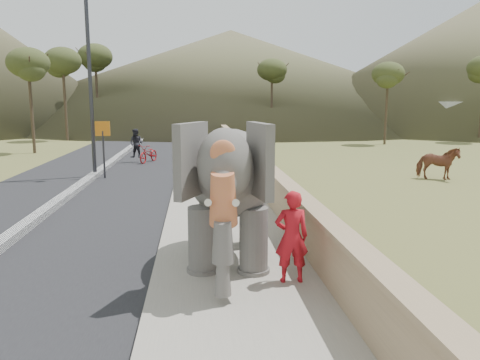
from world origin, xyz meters
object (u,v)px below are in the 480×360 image
at_px(lamppost, 97,60).
at_px(elephant_and_man, 231,191).
at_px(cow, 438,163).
at_px(motorcyclist, 144,150).

distance_m(lamppost, elephant_and_man, 12.69).
distance_m(lamppost, cow, 14.71).
bearing_deg(motorcyclist, lamppost, -106.22).
relative_size(lamppost, elephant_and_man, 2.03).
relative_size(lamppost, cow, 4.91).
height_order(lamppost, motorcyclist, lamppost).
height_order(cow, elephant_and_man, elephant_and_man).
relative_size(cow, motorcyclist, 0.84).
xyz_separation_m(lamppost, elephant_and_man, (4.71, -11.28, -3.38)).
bearing_deg(elephant_and_man, cow, 45.09).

